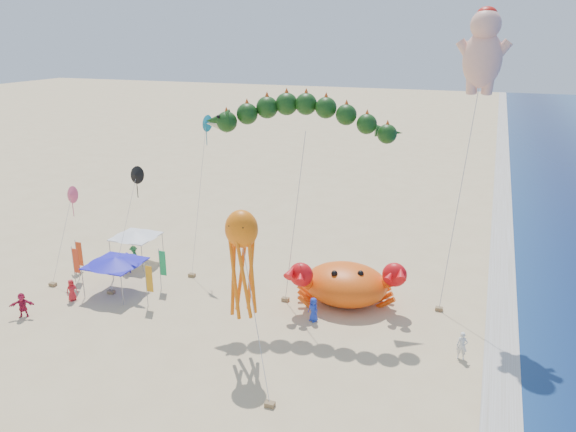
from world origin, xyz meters
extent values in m
plane|color=#D1B784|center=(0.00, 0.00, 0.00)|extent=(320.00, 320.00, 0.00)
plane|color=silver|center=(12.00, 0.00, 0.01)|extent=(320.00, 320.00, 0.00)
ellipsoid|color=#FF560D|center=(1.63, 3.72, 1.40)|extent=(7.12, 6.51, 2.79)
sphere|color=red|center=(-1.49, 2.55, 2.64)|extent=(1.66, 1.66, 1.66)
sphere|color=black|center=(0.75, 2.74, 2.64)|extent=(0.43, 0.43, 0.43)
sphere|color=red|center=(4.76, 2.55, 2.64)|extent=(1.66, 1.66, 1.66)
sphere|color=black|center=(2.51, 2.74, 2.64)|extent=(0.43, 0.43, 0.43)
cone|color=#11350E|center=(-6.98, 3.39, 12.62)|extent=(1.70, 1.25, 1.39)
cylinder|color=#B2B2B2|center=(-1.83, 2.93, 6.04)|extent=(1.14, 0.98, 11.79)
cube|color=olive|center=(-2.37, 2.47, 0.12)|extent=(0.50, 0.35, 0.25)
ellipsoid|color=#FFB59B|center=(9.00, 7.46, 16.41)|extent=(2.41, 1.98, 3.54)
sphere|color=#FFB59B|center=(9.00, 7.24, 18.48)|extent=(1.85, 1.85, 1.85)
ellipsoid|color=red|center=(9.00, 7.35, 19.13)|extent=(1.20, 1.20, 0.84)
cylinder|color=#B2B2B2|center=(8.49, 6.08, 7.57)|extent=(1.09, 2.82, 14.85)
cube|color=olive|center=(7.97, 4.70, 0.12)|extent=(0.50, 0.35, 0.25)
ellipsoid|color=orange|center=(-2.37, -4.50, 7.72)|extent=(1.88, 1.70, 2.17)
cylinder|color=#B2B2B2|center=(-0.70, -6.66, 3.62)|extent=(3.38, 4.36, 6.96)
cube|color=olive|center=(0.96, -8.81, 0.12)|extent=(0.50, 0.35, 0.25)
cylinder|color=gray|center=(-16.00, -1.97, 1.10)|extent=(0.06, 0.06, 2.20)
cylinder|color=gray|center=(-12.73, -1.97, 1.10)|extent=(0.06, 0.06, 2.20)
cylinder|color=gray|center=(-16.00, 1.30, 1.10)|extent=(0.06, 0.06, 2.20)
cylinder|color=gray|center=(-12.73, 1.30, 1.10)|extent=(0.06, 0.06, 2.20)
cube|color=#1815BD|center=(-14.36, -0.34, 2.24)|extent=(3.51, 3.51, 0.08)
cone|color=#1815BD|center=(-14.36, -0.34, 2.48)|extent=(3.87, 3.87, 0.45)
cylinder|color=gray|center=(-17.74, 3.43, 1.10)|extent=(0.06, 0.06, 2.20)
cylinder|color=gray|center=(-14.74, 3.43, 1.10)|extent=(0.06, 0.06, 2.20)
cylinder|color=gray|center=(-17.74, 6.43, 1.10)|extent=(0.06, 0.06, 2.20)
cylinder|color=gray|center=(-14.74, 6.43, 1.10)|extent=(0.06, 0.06, 2.20)
cube|color=silver|center=(-16.24, 4.93, 2.24)|extent=(3.24, 3.24, 0.08)
cone|color=silver|center=(-16.24, 4.93, 2.48)|extent=(3.57, 3.57, 0.45)
cylinder|color=gray|center=(-11.03, -1.53, 1.60)|extent=(0.05, 0.05, 3.20)
cube|color=orange|center=(-10.75, -1.53, 2.10)|extent=(0.50, 0.04, 1.90)
cylinder|color=gray|center=(-17.86, -0.65, 1.60)|extent=(0.05, 0.05, 3.20)
cube|color=red|center=(-17.58, -0.65, 2.10)|extent=(0.50, 0.04, 1.90)
cylinder|color=gray|center=(-18.53, 0.53, 1.60)|extent=(0.05, 0.05, 3.20)
cube|color=red|center=(-18.25, 0.53, 2.10)|extent=(0.50, 0.04, 1.90)
cylinder|color=gray|center=(-11.65, 1.15, 1.60)|extent=(0.05, 0.05, 3.20)
cube|color=#1BA455|center=(-11.37, 1.15, 2.10)|extent=(0.50, 0.04, 1.90)
imported|color=#251EB3|center=(-15.67, 2.72, 0.88)|extent=(0.75, 0.75, 1.75)
imported|color=silver|center=(9.76, -0.93, 0.84)|extent=(0.63, 0.43, 1.68)
imported|color=red|center=(-16.54, -2.58, 0.79)|extent=(0.79, 0.91, 1.57)
imported|color=#AB1B3C|center=(-17.96, -5.65, 0.85)|extent=(1.62, 1.23, 1.70)
imported|color=#297B41|center=(-15.99, 4.07, 0.87)|extent=(1.29, 1.16, 1.73)
imported|color=white|center=(-19.44, 1.48, 0.93)|extent=(0.99, 0.82, 1.86)
imported|color=blue|center=(0.35, 0.41, 0.82)|extent=(0.96, 0.85, 1.65)
cone|color=black|center=(-13.80, 2.26, 8.22)|extent=(1.30, 0.51, 1.32)
cylinder|color=#B2B2B2|center=(-13.55, 0.76, 4.13)|extent=(0.55, 3.04, 7.98)
cube|color=olive|center=(-13.30, -0.74, 0.12)|extent=(0.50, 0.35, 0.25)
cone|color=#0C6784|center=(-10.52, 7.08, 11.43)|extent=(1.30, 0.51, 1.32)
cylinder|color=#B2B2B2|center=(-10.27, 5.58, 5.74)|extent=(0.55, 3.04, 11.19)
cube|color=olive|center=(-10.02, 4.08, 0.12)|extent=(0.50, 0.35, 0.25)
cone|color=#D5476B|center=(-18.99, 1.28, 6.48)|extent=(1.30, 0.51, 1.32)
cylinder|color=#B2B2B2|center=(-18.74, -0.22, 3.27)|extent=(0.55, 3.04, 6.25)
cube|color=olive|center=(-18.49, -1.72, 0.12)|extent=(0.50, 0.35, 0.25)
camera|label=1|loc=(10.04, -31.02, 18.06)|focal=35.00mm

